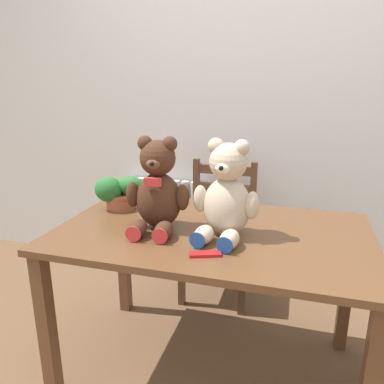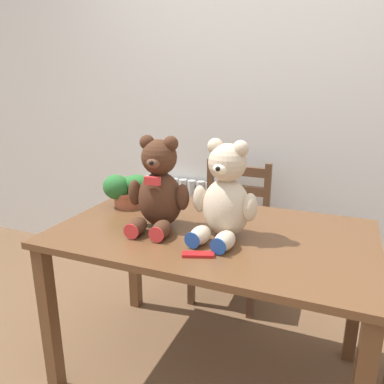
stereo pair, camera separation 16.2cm
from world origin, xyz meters
TOP-DOWN VIEW (x-y plane):
  - wall_back at (0.00, 1.48)m, footprint 8.00×0.04m
  - radiator at (-0.57, 1.41)m, footprint 0.63×0.10m
  - dining_table at (0.00, 0.42)m, footprint 1.39×0.84m
  - wooden_chair_behind at (-0.12, 1.16)m, footprint 0.43×0.39m
  - teddy_bear_left at (-0.24, 0.38)m, footprint 0.29×0.30m
  - teddy_bear_right at (0.07, 0.38)m, footprint 0.29×0.31m
  - potted_plant at (-0.53, 0.57)m, footprint 0.24×0.20m
  - chocolate_bar at (0.03, 0.16)m, footprint 0.13×0.08m

SIDE VIEW (x-z plane):
  - radiator at x=-0.57m, z-range -0.03..0.67m
  - wooden_chair_behind at x=-0.12m, z-range 0.01..0.92m
  - dining_table at x=0.00m, z-range 0.28..1.05m
  - chocolate_bar at x=0.03m, z-range 0.77..0.78m
  - potted_plant at x=-0.53m, z-range 0.77..0.95m
  - teddy_bear_left at x=-0.24m, z-range 0.74..1.15m
  - teddy_bear_right at x=0.07m, z-range 0.74..1.16m
  - wall_back at x=0.00m, z-range 0.00..2.60m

